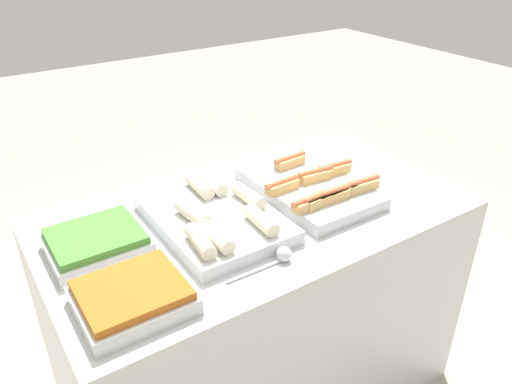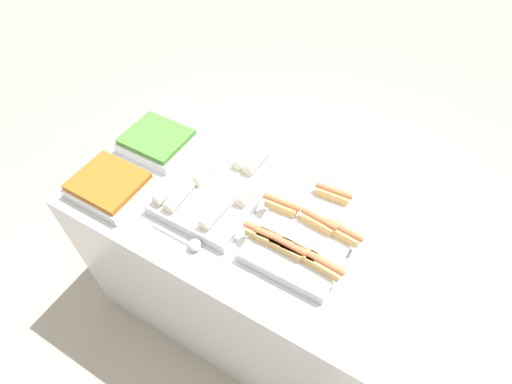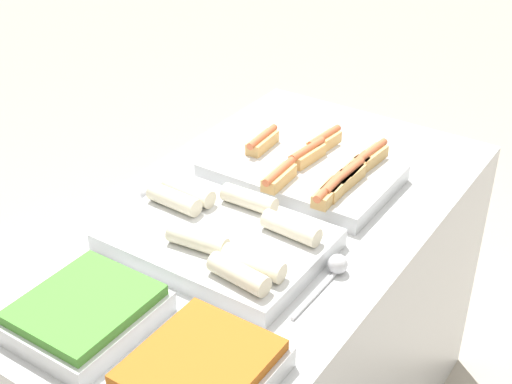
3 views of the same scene
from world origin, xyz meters
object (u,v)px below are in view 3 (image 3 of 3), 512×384
object	(u,v)px
tray_side_front	(200,372)
serving_spoon_far	(145,197)
tray_wraps	(220,237)
tray_hotdogs	(306,171)
tray_side_back	(86,313)
serving_spoon_near	(335,268)

from	to	relation	value
tray_side_front	serving_spoon_far	size ratio (longest dim) A/B	1.32
tray_wraps	tray_side_front	bearing A→B (deg)	-148.64
tray_hotdogs	serving_spoon_far	world-z (taller)	tray_hotdogs
tray_hotdogs	tray_wraps	bearing A→B (deg)	178.53
tray_wraps	tray_side_back	distance (m)	0.39
tray_wraps	tray_side_back	bearing A→B (deg)	169.52
tray_hotdogs	serving_spoon_near	size ratio (longest dim) A/B	2.26
tray_wraps	serving_spoon_far	world-z (taller)	tray_wraps
tray_wraps	tray_side_front	world-z (taller)	tray_wraps
serving_spoon_near	serving_spoon_far	size ratio (longest dim) A/B	1.04
tray_side_back	serving_spoon_near	distance (m)	0.58
tray_side_back	serving_spoon_far	size ratio (longest dim) A/B	1.32
tray_side_front	serving_spoon_far	distance (m)	0.70
tray_wraps	serving_spoon_near	world-z (taller)	tray_wraps
tray_wraps	tray_side_back	size ratio (longest dim) A/B	1.78
tray_wraps	serving_spoon_far	distance (m)	0.30
tray_hotdogs	tray_side_back	bearing A→B (deg)	174.11
tray_hotdogs	tray_wraps	distance (m)	0.41
tray_wraps	serving_spoon_near	bearing A→B (deg)	-77.77
tray_side_back	serving_spoon_near	size ratio (longest dim) A/B	1.27
tray_hotdogs	tray_wraps	world-z (taller)	same
serving_spoon_near	serving_spoon_far	xyz separation A→B (m)	(-0.00, 0.59, 0.00)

